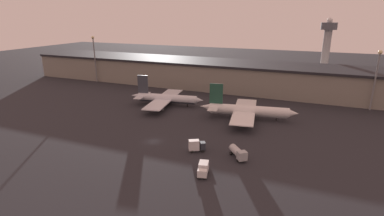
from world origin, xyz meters
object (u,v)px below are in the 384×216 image
object	(u,v)px
control_tower	(326,47)
service_vehicle_2	(238,152)
airplane_0	(166,98)
airplane_1	(247,111)
service_vehicle_0	(203,169)
service_vehicle_1	(196,145)

from	to	relation	value
control_tower	service_vehicle_2	bearing A→B (deg)	-101.12
airplane_0	airplane_1	xyz separation A→B (m)	(39.74, -4.59, 0.23)
airplane_0	control_tower	xyz separation A→B (m)	(68.11, 75.54, 19.80)
service_vehicle_0	service_vehicle_1	world-z (taller)	service_vehicle_1
airplane_1	service_vehicle_1	world-z (taller)	airplane_1
airplane_0	airplane_1	bearing A→B (deg)	-15.78
airplane_1	service_vehicle_0	bearing A→B (deg)	-99.93
airplane_1	service_vehicle_0	size ratio (longest dim) A/B	6.81
service_vehicle_0	service_vehicle_2	xyz separation A→B (m)	(6.13, 13.18, 0.04)
service_vehicle_1	service_vehicle_0	bearing A→B (deg)	-90.48
airplane_0	service_vehicle_2	size ratio (longest dim) A/B	5.12
service_vehicle_1	service_vehicle_2	size ratio (longest dim) A/B	0.74
service_vehicle_0	airplane_0	bearing A→B (deg)	-157.34
control_tower	service_vehicle_0	bearing A→B (deg)	-102.62
service_vehicle_1	airplane_0	bearing A→B (deg)	98.03
airplane_0	service_vehicle_0	distance (m)	66.71
service_vehicle_0	control_tower	size ratio (longest dim) A/B	0.15
service_vehicle_1	service_vehicle_2	bearing A→B (deg)	-26.86
service_vehicle_1	control_tower	distance (m)	124.24
airplane_0	airplane_1	size ratio (longest dim) A/B	0.94
airplane_0	service_vehicle_0	bearing A→B (deg)	-63.29
service_vehicle_1	control_tower	xyz separation A→B (m)	(36.01, 117.03, 21.02)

